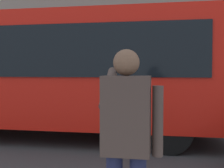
# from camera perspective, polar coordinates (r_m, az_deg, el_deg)

# --- Properties ---
(ground_plane) EXTENTS (60.00, 60.00, 0.00)m
(ground_plane) POSITION_cam_1_polar(r_m,az_deg,el_deg) (7.41, -2.42, -10.55)
(ground_plane) COLOR #38383A
(red_bus) EXTENTS (9.05, 2.54, 3.08)m
(red_bus) POSITION_cam_1_polar(r_m,az_deg,el_deg) (7.64, -12.40, 2.52)
(red_bus) COLOR red
(red_bus) RESTS_ON ground_plane
(pedestrian_photographer) EXTENTS (0.53, 0.52, 1.70)m
(pedestrian_photographer) POSITION_cam_1_polar(r_m,az_deg,el_deg) (2.49, 2.89, -9.72)
(pedestrian_photographer) COLOR #1E2347
(pedestrian_photographer) RESTS_ON sidewalk_curb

